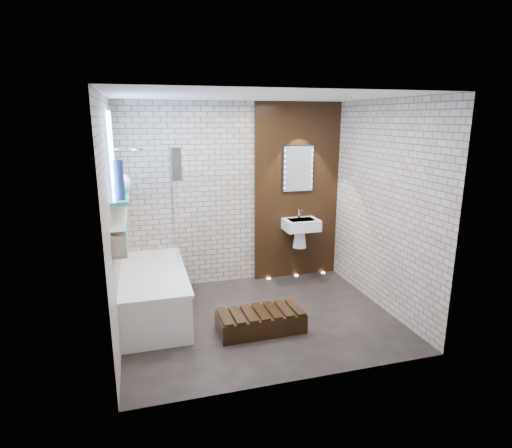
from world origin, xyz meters
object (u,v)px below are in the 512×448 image
object	(u,v)px
bathtub	(153,293)
washbasin	(301,229)
walnut_step	(261,322)
led_mirror	(298,169)
bath_screen	(175,205)

from	to	relation	value
bathtub	washbasin	size ratio (longest dim) A/B	3.00
walnut_step	bathtub	bearing A→B (deg)	146.97
bathtub	led_mirror	distance (m)	2.68
led_mirror	bath_screen	bearing A→B (deg)	-169.34
bath_screen	washbasin	xyz separation A→B (m)	(1.82, 0.18, -0.49)
bath_screen	led_mirror	size ratio (longest dim) A/B	2.00
led_mirror	walnut_step	world-z (taller)	led_mirror
led_mirror	walnut_step	distance (m)	2.40
washbasin	led_mirror	world-z (taller)	led_mirror
bathtub	walnut_step	xyz separation A→B (m)	(1.15, -0.75, -0.18)
washbasin	led_mirror	xyz separation A→B (m)	(0.00, 0.16, 0.86)
led_mirror	walnut_step	bearing A→B (deg)	-123.68
walnut_step	bath_screen	bearing A→B (deg)	123.87
bathtub	led_mirror	bearing A→B (deg)	19.78
bathtub	walnut_step	bearing A→B (deg)	-33.03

